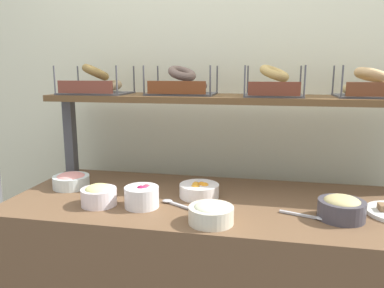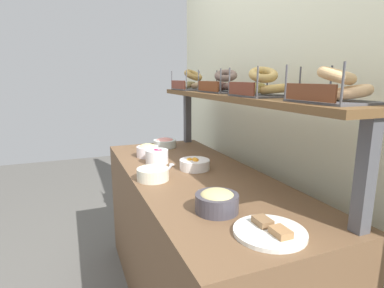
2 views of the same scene
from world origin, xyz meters
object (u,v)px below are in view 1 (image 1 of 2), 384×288
at_px(bowl_hummus, 342,208).
at_px(bagel_basket_sesame, 273,85).
at_px(bagel_basket_poppy, 181,85).
at_px(bowl_fruit_salad, 199,190).
at_px(bowl_beet_salad, 142,196).
at_px(serving_spoon_near_plate, 311,217).
at_px(bowl_lox_spread, 71,180).
at_px(bowl_potato_salad, 211,213).
at_px(bagel_basket_plain, 369,86).
at_px(serving_spoon_by_edge, 174,203).
at_px(bagel_basket_everything, 95,84).
at_px(bowl_egg_salad, 99,195).

height_order(bowl_hummus, bagel_basket_sesame, bagel_basket_sesame).
bearing_deg(bagel_basket_poppy, bowl_fruit_salad, -61.95).
distance_m(bowl_beet_salad, serving_spoon_near_plate, 0.66).
xyz_separation_m(bowl_lox_spread, bagel_basket_sesame, (0.92, 0.22, 0.44)).
relative_size(bowl_fruit_salad, bowl_hummus, 1.01).
distance_m(bowl_beet_salad, bowl_potato_salad, 0.32).
bearing_deg(bowl_beet_salad, bowl_fruit_salad, 38.73).
xyz_separation_m(bagel_basket_sesame, bagel_basket_plain, (0.42, 0.03, -0.00)).
bearing_deg(bowl_hummus, bagel_basket_sesame, 125.70).
distance_m(bowl_lox_spread, serving_spoon_near_plate, 1.09).
relative_size(bowl_hummus, serving_spoon_by_edge, 1.06).
xyz_separation_m(bowl_beet_salad, bagel_basket_poppy, (0.07, 0.43, 0.43)).
bearing_deg(bagel_basket_sesame, bagel_basket_plain, 3.89).
xyz_separation_m(bowl_beet_salad, bowl_fruit_salad, (0.21, 0.17, -0.01)).
distance_m(bowl_hummus, bagel_basket_everything, 1.27).
distance_m(bowl_potato_salad, bagel_basket_plain, 0.93).
distance_m(bowl_lox_spread, bowl_hummus, 1.20).
height_order(bowl_egg_salad, bagel_basket_plain, bagel_basket_plain).
distance_m(serving_spoon_near_plate, bagel_basket_plain, 0.68).
bearing_deg(serving_spoon_by_edge, bowl_beet_salad, -159.85).
bearing_deg(bagel_basket_everything, bagel_basket_poppy, 5.11).
bearing_deg(bagel_basket_poppy, bowl_lox_spread, -152.68).
height_order(bowl_fruit_salad, bagel_basket_plain, bagel_basket_plain).
bearing_deg(bowl_lox_spread, bowl_egg_salad, -39.47).
xyz_separation_m(bowl_potato_salad, bagel_basket_plain, (0.63, 0.53, 0.44)).
distance_m(bowl_fruit_salad, bowl_hummus, 0.58).
height_order(bowl_egg_salad, serving_spoon_by_edge, bowl_egg_salad).
bearing_deg(bowl_beet_salad, bowl_egg_salad, -175.04).
bearing_deg(bowl_beet_salad, bagel_basket_plain, 24.56).
distance_m(bowl_fruit_salad, bowl_egg_salad, 0.43).
xyz_separation_m(bowl_fruit_salad, bagel_basket_sesame, (0.30, 0.23, 0.45)).
bearing_deg(bowl_hummus, bowl_beet_salad, -177.93).
xyz_separation_m(bowl_beet_salad, serving_spoon_near_plate, (0.66, 0.01, -0.04)).
height_order(bowl_beet_salad, bowl_lox_spread, bowl_beet_salad).
bearing_deg(bagel_basket_everything, bagel_basket_plain, 1.64).
distance_m(bowl_lox_spread, serving_spoon_by_edge, 0.55).
xyz_separation_m(bowl_fruit_salad, bowl_egg_salad, (-0.39, -0.18, 0.01)).
bearing_deg(bowl_beet_salad, bagel_basket_sesame, 37.78).
bearing_deg(bowl_lox_spread, bagel_basket_sesame, 13.35).
bearing_deg(serving_spoon_near_plate, bagel_basket_sesame, 111.79).
bearing_deg(bowl_hummus, bowl_lox_spread, 172.90).
bearing_deg(serving_spoon_near_plate, bagel_basket_plain, 57.50).
bearing_deg(bowl_hummus, bowl_fruit_salad, 166.33).
bearing_deg(bagel_basket_everything, bowl_fruit_salad, -21.01).
bearing_deg(bowl_potato_salad, bowl_hummus, 15.92).
height_order(serving_spoon_near_plate, bagel_basket_poppy, bagel_basket_poppy).
distance_m(bowl_fruit_salad, bowl_potato_salad, 0.29).
bearing_deg(bowl_beet_salad, bagel_basket_poppy, 80.86).
height_order(bowl_fruit_salad, bowl_hummus, bowl_hummus).
relative_size(bowl_fruit_salad, bowl_lox_spread, 1.03).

